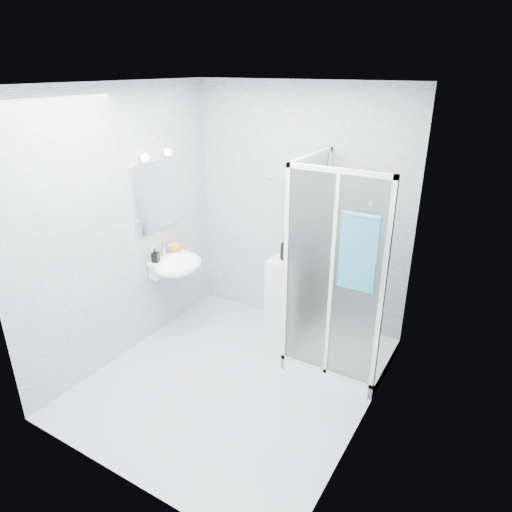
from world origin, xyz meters
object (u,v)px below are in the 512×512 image
Objects in this scene: shampoo_bottle_a at (285,248)px; soap_dispenser_orange at (175,245)px; storage_cabinet at (287,297)px; hand_towel at (358,250)px; shower_enclosure at (334,322)px; wall_basin at (176,264)px; soap_dispenser_black at (155,255)px; shampoo_bottle_b at (298,250)px.

shampoo_bottle_a is 1.47× the size of soap_dispenser_orange.
storage_cabinet is 1.34× the size of hand_towel.
shower_enclosure is 3.57× the size of wall_basin.
storage_cabinet is 1.45m from soap_dispenser_black.
storage_cabinet is at bearing 21.86° from soap_dispenser_orange.
shampoo_bottle_b reaches higher than soap_dispenser_orange.
soap_dispenser_orange is (-1.76, -0.19, 0.50)m from shower_enclosure.
storage_cabinet is 5.05× the size of soap_dispenser_orange.
shower_enclosure is at bearing 6.12° from soap_dispenser_orange.
soap_dispenser_black is at bearing -91.12° from soap_dispenser_orange.
shampoo_bottle_a reaches higher than soap_dispenser_black.
soap_dispenser_black is (-1.77, -0.49, 0.49)m from shower_enclosure.
hand_towel is 1.19m from shampoo_bottle_b.
wall_basin is 3.31× the size of soap_dispenser_orange.
shower_enclosure reaches higher than shampoo_bottle_a.
shampoo_bottle_a is (0.98, 0.57, 0.18)m from wall_basin.
soap_dispenser_orange is at bearing 174.12° from hand_towel.
shampoo_bottle_a is (-0.04, -0.01, 0.55)m from storage_cabinet.
wall_basin is at bearing 57.18° from soap_dispenser_black.
shampoo_bottle_b is at bearing 34.07° from storage_cabinet.
hand_towel is at bearing -39.78° from shampoo_bottle_b.
hand_towel is (0.30, -0.40, 0.94)m from shower_enclosure.
shampoo_bottle_b is at bearing 33.43° from soap_dispenser_black.
hand_towel reaches higher than shampoo_bottle_a.
shower_enclosure is 0.90m from shampoo_bottle_a.
shower_enclosure is 0.83m from shampoo_bottle_b.
wall_basin is 0.88× the size of hand_towel.
shampoo_bottle_a is (-0.98, 0.66, -0.41)m from hand_towel.
storage_cabinet is 3.43× the size of shampoo_bottle_a.
shampoo_bottle_a is at bearing 22.35° from soap_dispenser_orange.
hand_towel is at bearing -53.10° from shower_enclosure.
shower_enclosure is 1.84m from soap_dispenser_orange.
wall_basin is 1.23m from storage_cabinet.
hand_towel is at bearing -5.88° from soap_dispenser_orange.
hand_towel is 3.78× the size of soap_dispenser_orange.
hand_towel is at bearing -33.89° from shampoo_bottle_a.
shampoo_bottle_b is at bearing 150.70° from shower_enclosure.
wall_basin reaches higher than storage_cabinet.
soap_dispenser_black is (-0.01, -0.30, -0.01)m from soap_dispenser_orange.
shampoo_bottle_b reaches higher than wall_basin.
wall_basin is at bearing -149.62° from shampoo_bottle_a.
shampoo_bottle_b is (-0.55, 0.31, 0.53)m from shower_enclosure.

